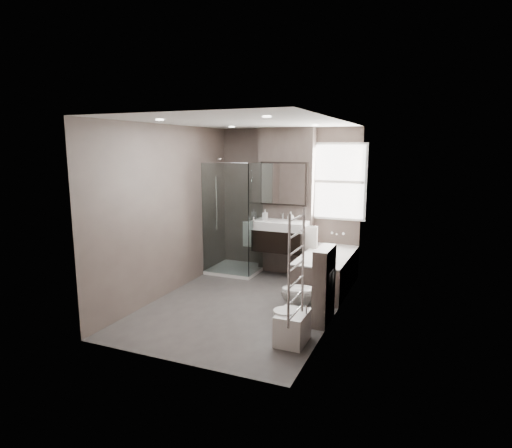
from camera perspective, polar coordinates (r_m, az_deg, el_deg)
The scene contains 15 objects.
room at distance 6.07m, azimuth -1.33°, elevation 1.09°, with size 2.70×3.90×2.70m.
vanity_pier at distance 7.70m, azimuth 4.07°, elevation 3.03°, with size 1.00×0.25×2.60m, color #514540.
vanity at distance 7.47m, azimuth 3.15°, elevation -1.54°, with size 0.95×0.47×0.66m.
mirror_cabinet at distance 7.52m, azimuth 3.70°, elevation 5.38°, with size 0.86×0.08×0.76m.
towel_left at distance 7.66m, azimuth -0.85°, elevation -1.39°, with size 0.24×0.06×0.44m, color white.
towel_right at distance 7.29m, azimuth 7.25°, elevation -2.07°, with size 0.24×0.06×0.44m, color white.
shower_enclosure at distance 7.73m, azimuth -2.31°, elevation -3.02°, with size 0.90×0.90×2.00m.
bathtub at distance 7.02m, azimuth 9.39°, elevation -6.02°, with size 0.75×1.60×0.57m.
window at distance 7.53m, azimuth 10.89°, elevation 5.57°, with size 0.98×0.06×1.33m.
toilet at distance 5.77m, azimuth 6.70°, elevation -9.22°, with size 0.39×0.69×0.70m, color white.
cistern_box at distance 5.64m, azimuth 9.05°, elevation -8.10°, with size 0.19×0.55×1.00m.
bidet at distance 5.15m, azimuth 4.81°, elevation -13.48°, with size 0.40×0.46×0.48m.
towel_radiator at distance 4.21m, azimuth 5.39°, elevation -5.60°, with size 0.03×0.49×1.10m.
soap_bottle_a at distance 7.55m, azimuth 1.21°, elevation 1.28°, with size 0.08×0.08×0.18m, color white.
soap_bottle_b at distance 7.45m, azimuth 4.65°, elevation 1.04°, with size 0.12×0.12×0.16m, color white.
Camera 1 is at (2.45, -5.47, 2.27)m, focal length 30.00 mm.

